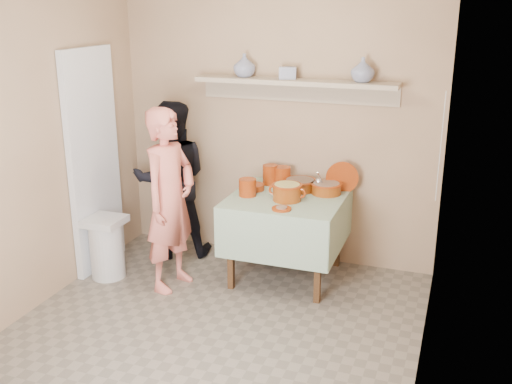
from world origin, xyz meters
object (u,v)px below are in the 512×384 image
at_px(person_helper, 172,180).
at_px(serving_table, 287,209).
at_px(trash_bin, 107,247).
at_px(cazuela_rice, 287,191).
at_px(person_cook, 170,200).

bearing_deg(person_helper, serving_table, 148.14).
distance_m(person_helper, serving_table, 1.20).
bearing_deg(trash_bin, serving_table, 19.46).
distance_m(cazuela_rice, trash_bin, 1.69).
distance_m(serving_table, trash_bin, 1.64).
height_order(person_cook, cazuela_rice, person_cook).
xyz_separation_m(serving_table, trash_bin, (-1.51, -0.53, -0.36)).
distance_m(person_cook, cazuela_rice, 0.99).
distance_m(person_cook, person_helper, 0.70).
xyz_separation_m(person_cook, serving_table, (0.88, 0.49, -0.14)).
relative_size(person_cook, cazuela_rice, 4.75).
xyz_separation_m(person_helper, cazuela_rice, (1.22, -0.24, 0.09)).
relative_size(person_cook, person_helper, 1.04).
bearing_deg(trash_bin, person_helper, 64.44).
height_order(serving_table, trash_bin, serving_table).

